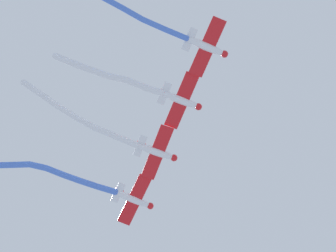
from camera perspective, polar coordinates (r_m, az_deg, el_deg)
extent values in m
ellipsoid|color=white|center=(77.23, 3.39, 7.09)|extent=(3.44, 4.93, 1.04)
sphere|color=red|center=(77.60, 5.04, 6.39)|extent=(1.21, 1.21, 0.89)
ellipsoid|color=#1E2D4C|center=(77.70, 3.81, 6.97)|extent=(1.24, 1.45, 0.56)
cube|color=red|center=(77.12, 3.52, 7.01)|extent=(7.29, 5.19, 0.14)
cube|color=white|center=(77.06, 1.93, 7.71)|extent=(2.99, 2.28, 0.12)
cube|color=red|center=(77.61, 1.98, 7.76)|extent=(0.70, 1.07, 1.43)
cylinder|color=#4C75DB|center=(76.57, 0.68, 8.20)|extent=(2.09, 2.82, 1.13)
cylinder|color=#4C75DB|center=(76.15, -1.30, 9.03)|extent=(2.01, 2.86, 0.84)
cylinder|color=#4C75DB|center=(75.91, -3.23, 9.96)|extent=(1.75, 2.81, 0.85)
cylinder|color=#4C75DB|center=(75.91, -5.16, 10.98)|extent=(1.93, 2.97, 0.93)
sphere|color=#4C75DB|center=(76.87, 1.65, 7.80)|extent=(0.68, 0.68, 0.68)
sphere|color=#4C75DB|center=(76.29, -0.30, 8.60)|extent=(0.68, 0.68, 0.68)
sphere|color=#4C75DB|center=(76.03, -2.31, 9.46)|extent=(0.68, 0.68, 0.68)
sphere|color=#4C75DB|center=(75.83, -4.16, 10.46)|extent=(0.68, 0.68, 0.68)
ellipsoid|color=white|center=(79.11, 1.10, 2.35)|extent=(3.49, 4.91, 1.04)
sphere|color=red|center=(79.45, 2.72, 1.72)|extent=(1.21, 1.21, 0.89)
ellipsoid|color=#1E2D4C|center=(79.56, 1.52, 2.27)|extent=(1.25, 1.45, 0.56)
cube|color=red|center=(79.00, 1.21, 2.27)|extent=(7.25, 5.27, 0.14)
cube|color=white|center=(78.96, -0.34, 2.92)|extent=(2.98, 2.31, 0.12)
cube|color=red|center=(79.49, -0.27, 3.01)|extent=(0.71, 1.07, 1.43)
cylinder|color=white|center=(78.70, -1.33, 3.21)|extent=(1.86, 2.16, 0.85)
cylinder|color=white|center=(78.79, -2.87, 3.76)|extent=(2.22, 2.50, 1.46)
cylinder|color=white|center=(79.12, -4.50, 4.27)|extent=(2.28, 2.28, 1.22)
cylinder|color=white|center=(79.39, -6.18, 4.74)|extent=(2.18, 2.56, 1.05)
cylinder|color=white|center=(79.68, -7.77, 5.29)|extent=(2.04, 2.27, 1.25)
cylinder|color=white|center=(80.15, -9.23, 5.85)|extent=(2.12, 2.35, 1.43)
sphere|color=white|center=(78.77, -0.62, 3.00)|extent=(0.83, 0.83, 0.83)
sphere|color=white|center=(78.63, -2.04, 3.43)|extent=(0.83, 0.83, 0.83)
sphere|color=white|center=(78.96, -3.69, 4.09)|extent=(0.83, 0.83, 0.83)
sphere|color=white|center=(79.30, -5.31, 4.45)|extent=(0.83, 0.83, 0.83)
sphere|color=white|center=(79.50, -7.04, 5.02)|extent=(0.83, 0.83, 0.83)
sphere|color=white|center=(79.88, -8.50, 5.55)|extent=(0.83, 0.83, 0.83)
sphere|color=white|center=(80.43, -9.97, 6.13)|extent=(0.83, 0.83, 0.83)
ellipsoid|color=white|center=(81.06, -1.07, -2.29)|extent=(3.58, 4.87, 1.04)
sphere|color=red|center=(81.37, 0.54, -2.85)|extent=(1.22, 1.22, 0.89)
ellipsoid|color=#1E2D4C|center=(81.50, -0.65, -2.34)|extent=(1.26, 1.45, 0.56)
cube|color=red|center=(80.95, -0.96, -2.37)|extent=(7.20, 5.40, 0.14)
cube|color=white|center=(80.94, -2.49, -1.77)|extent=(2.97, 2.36, 0.12)
cube|color=red|center=(81.45, -2.41, -1.66)|extent=(0.73, 1.05, 1.43)
cylinder|color=white|center=(80.78, -3.78, -1.29)|extent=(2.38, 3.07, 1.22)
cylinder|color=white|center=(80.86, -5.71, -0.48)|extent=(2.18, 2.80, 1.06)
cylinder|color=white|center=(81.16, -7.41, 0.34)|extent=(2.12, 2.66, 1.64)
cylinder|color=white|center=(81.65, -8.93, 1.22)|extent=(1.95, 2.57, 1.54)
cylinder|color=white|center=(81.90, -10.36, 2.17)|extent=(1.58, 2.60, 1.08)
cylinder|color=white|center=(82.22, -11.89, 3.24)|extent=(1.99, 2.99, 1.56)
sphere|color=white|center=(80.76, -2.77, -1.72)|extent=(0.79, 0.79, 0.79)
sphere|color=white|center=(80.84, -4.79, -0.86)|extent=(0.79, 0.79, 0.79)
sphere|color=white|center=(80.91, -6.62, -0.11)|extent=(0.79, 0.79, 0.79)
sphere|color=white|center=(81.43, -8.20, 0.77)|extent=(0.79, 0.79, 0.79)
sphere|color=white|center=(81.88, -9.65, 1.67)|extent=(0.79, 0.79, 0.79)
sphere|color=white|center=(81.94, -11.06, 2.68)|extent=(0.79, 0.79, 0.79)
sphere|color=white|center=(82.52, -12.71, 3.79)|extent=(0.79, 0.79, 0.79)
ellipsoid|color=white|center=(84.16, -3.11, -6.50)|extent=(3.32, 4.98, 1.04)
sphere|color=red|center=(84.51, -1.59, -7.12)|extent=(1.20, 1.20, 0.89)
ellipsoid|color=#1E2D4C|center=(84.60, -2.70, -6.55)|extent=(1.21, 1.45, 0.56)
cube|color=red|center=(84.06, -3.01, -6.58)|extent=(7.35, 5.03, 0.14)
cube|color=white|center=(84.00, -4.45, -5.92)|extent=(3.01, 2.22, 0.12)
cube|color=red|center=(84.50, -4.36, -5.79)|extent=(0.67, 1.09, 1.43)
cylinder|color=#4C75DB|center=(83.82, -5.52, -5.61)|extent=(2.13, 2.46, 0.95)
cylinder|color=#4C75DB|center=(84.06, -7.06, -5.11)|extent=(2.23, 2.28, 1.42)
cylinder|color=#4C75DB|center=(84.35, -8.51, -4.60)|extent=(1.94, 2.32, 0.98)
cylinder|color=#4C75DB|center=(84.57, -10.01, -4.01)|extent=(2.17, 2.56, 1.23)
cylinder|color=#4C75DB|center=(85.04, -11.51, -3.52)|extent=(2.24, 2.16, 1.26)
cylinder|color=#4C75DB|center=(85.59, -12.96, -3.37)|extent=(2.34, 1.99, 0.85)
cylinder|color=#4C75DB|center=(86.18, -14.51, -3.39)|extent=(2.50, 2.11, 0.82)
sphere|color=#4C75DB|center=(83.82, -4.72, -5.86)|extent=(0.80, 0.80, 0.80)
sphere|color=#4C75DB|center=(83.84, -6.33, -5.36)|extent=(0.80, 0.80, 0.80)
sphere|color=#4C75DB|center=(84.30, -7.79, -4.87)|extent=(0.80, 0.80, 0.80)
sphere|color=#4C75DB|center=(84.40, -9.22, -4.34)|extent=(0.80, 0.80, 0.80)
sphere|color=#4C75DB|center=(84.74, -10.80, -3.69)|extent=(0.80, 0.80, 0.80)
sphere|color=#4C75DB|center=(85.35, -12.21, -3.35)|extent=(0.80, 0.80, 0.80)
sphere|color=#4C75DB|center=(85.85, -13.71, -3.38)|extent=(0.80, 0.80, 0.80)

